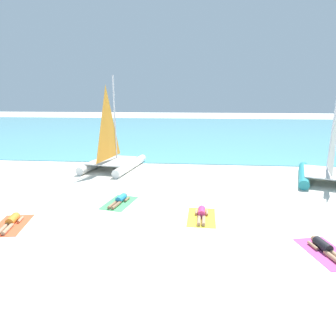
{
  "coord_description": "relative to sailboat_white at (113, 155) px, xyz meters",
  "views": [
    {
      "loc": [
        1.29,
        -9.15,
        4.78
      ],
      "look_at": [
        0.0,
        4.79,
        1.2
      ],
      "focal_mm": 30.76,
      "sensor_mm": 36.0,
      "label": 1
    }
  ],
  "objects": [
    {
      "name": "towel_center_right",
      "position": [
        5.71,
        -7.39,
        -0.89
      ],
      "size": [
        1.17,
        1.94,
        0.01
      ],
      "primitive_type": "cube",
      "rotation": [
        0.0,
        0.0,
        -0.04
      ],
      "color": "yellow",
      "rests_on": "ground"
    },
    {
      "name": "sunbather_center_left",
      "position": [
        2.03,
        -6.08,
        -0.76
      ],
      "size": [
        0.7,
        1.56,
        0.3
      ],
      "rotation": [
        0.0,
        0.0,
        -0.2
      ],
      "color": "#268CCC",
      "rests_on": "towel_center_left"
    },
    {
      "name": "sunbather_leftmost",
      "position": [
        -1.48,
        -8.72,
        -0.76
      ],
      "size": [
        0.69,
        1.56,
        0.3
      ],
      "rotation": [
        0.0,
        0.0,
        0.19
      ],
      "color": "orange",
      "rests_on": "towel_leftmost"
    },
    {
      "name": "sunbather_center_right",
      "position": [
        5.71,
        -7.32,
        -0.76
      ],
      "size": [
        0.56,
        1.56,
        0.3
      ],
      "rotation": [
        0.0,
        0.0,
        -0.04
      ],
      "color": "#D83372",
      "rests_on": "towel_center_right"
    },
    {
      "name": "ocean_water",
      "position": [
        4.06,
        21.63,
        -0.87
      ],
      "size": [
        120.0,
        40.0,
        0.05
      ],
      "primitive_type": "cube",
      "color": "#5BB2C1",
      "rests_on": "ground"
    },
    {
      "name": "sunbather_rightmost",
      "position": [
        9.51,
        -9.65,
        -0.76
      ],
      "size": [
        0.76,
        1.55,
        0.3
      ],
      "rotation": [
        0.0,
        0.0,
        0.24
      ],
      "color": "black",
      "rests_on": "towel_rightmost"
    },
    {
      "name": "towel_leftmost",
      "position": [
        -1.46,
        -8.79,
        -0.89
      ],
      "size": [
        1.44,
        2.07,
        0.01
      ],
      "primitive_type": "cube",
      "rotation": [
        0.0,
        0.0,
        0.19
      ],
      "color": "#EA5933",
      "rests_on": "ground"
    },
    {
      "name": "towel_center_left",
      "position": [
        2.01,
        -6.14,
        -0.89
      ],
      "size": [
        1.45,
        2.08,
        0.01
      ],
      "primitive_type": "cube",
      "rotation": [
        0.0,
        0.0,
        -0.2
      ],
      "color": "#4CB266",
      "rests_on": "ground"
    },
    {
      "name": "towel_rightmost",
      "position": [
        9.53,
        -9.71,
        -0.89
      ],
      "size": [
        1.53,
        2.11,
        0.01
      ],
      "primitive_type": "cube",
      "rotation": [
        0.0,
        0.0,
        0.24
      ],
      "color": "#D84C99",
      "rests_on": "ground"
    },
    {
      "name": "sailboat_white",
      "position": [
        0.0,
        0.0,
        0.0
      ],
      "size": [
        3.69,
        5.03,
        5.99
      ],
      "rotation": [
        0.0,
        0.0,
        -0.18
      ],
      "color": "white",
      "rests_on": "ground"
    },
    {
      "name": "ground_plane",
      "position": [
        4.06,
        1.0,
        -0.89
      ],
      "size": [
        120.0,
        120.0,
        0.0
      ],
      "primitive_type": "plane",
      "color": "silver"
    },
    {
      "name": "sailboat_teal",
      "position": [
        12.83,
        -1.9,
        -0.0
      ],
      "size": [
        4.24,
        5.28,
        5.98
      ],
      "rotation": [
        0.0,
        0.0,
        -0.33
      ],
      "color": "teal",
      "rests_on": "ground"
    }
  ]
}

